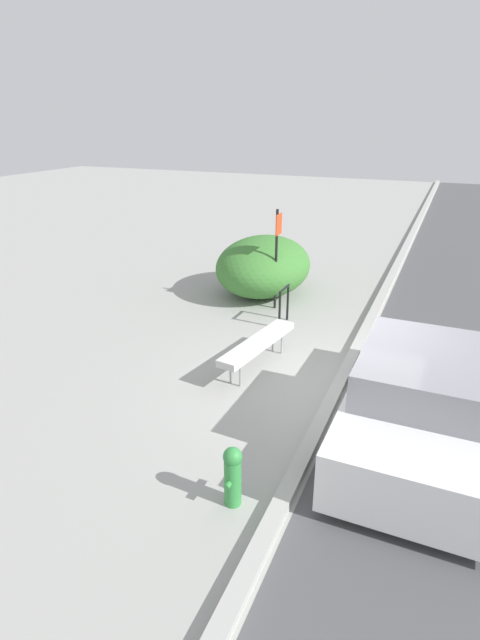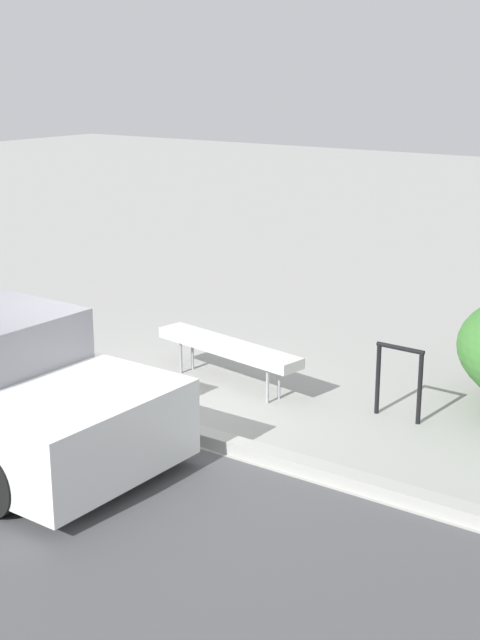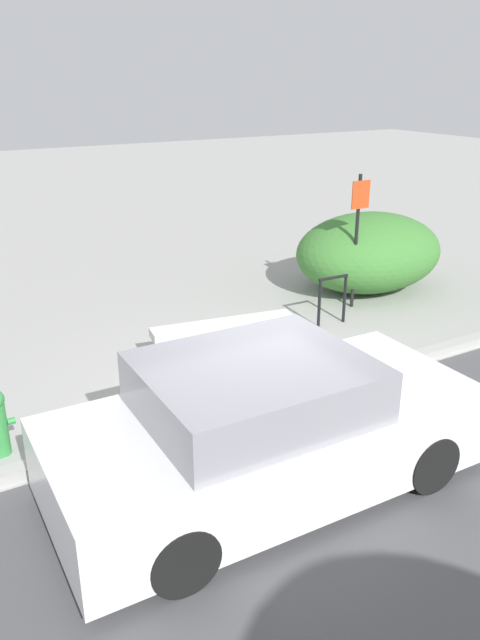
% 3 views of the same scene
% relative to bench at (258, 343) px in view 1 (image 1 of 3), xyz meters
% --- Properties ---
extents(ground_plane, '(60.00, 60.00, 0.00)m').
position_rel_bench_xyz_m(ground_plane, '(-0.25, -1.51, -0.47)').
color(ground_plane, '#9E9E99').
extents(curb, '(60.00, 0.20, 0.13)m').
position_rel_bench_xyz_m(curb, '(-0.25, -1.51, -0.41)').
color(curb, '#A8A8A3').
rests_on(curb, ground_plane).
extents(bench, '(2.13, 0.69, 0.54)m').
position_rel_bench_xyz_m(bench, '(0.00, 0.00, 0.00)').
color(bench, '#99999E').
rests_on(bench, ground_plane).
extents(bike_rack, '(0.55, 0.07, 0.83)m').
position_rel_bench_xyz_m(bike_rack, '(2.11, 0.22, 0.03)').
color(bike_rack, black).
rests_on(bike_rack, ground_plane).
extents(sign_post, '(0.36, 0.08, 2.30)m').
position_rel_bench_xyz_m(sign_post, '(2.95, 0.70, 0.91)').
color(sign_post, black).
rests_on(sign_post, ground_plane).
extents(fire_hydrant, '(0.36, 0.22, 0.77)m').
position_rel_bench_xyz_m(fire_hydrant, '(-3.27, -0.96, -0.07)').
color(fire_hydrant, '#338C3F').
rests_on(fire_hydrant, ground_plane).
extents(shrub_hedge, '(2.90, 2.25, 1.45)m').
position_rel_bench_xyz_m(shrub_hedge, '(3.81, 1.33, 0.25)').
color(shrub_hedge, '#3D7A33').
rests_on(shrub_hedge, ground_plane).
extents(parked_car_near, '(4.28, 1.94, 1.38)m').
position_rel_bench_xyz_m(parked_car_near, '(-1.09, -2.84, 0.16)').
color(parked_car_near, black).
rests_on(parked_car_near, ground_plane).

